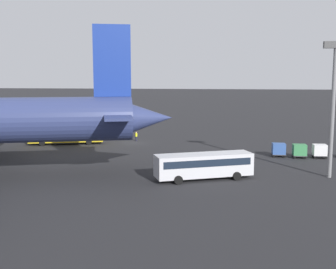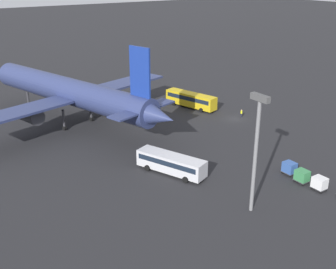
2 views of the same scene
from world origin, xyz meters
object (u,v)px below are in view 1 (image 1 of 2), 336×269
at_px(shuttle_bus_far, 204,164).
at_px(worker_person, 136,136).
at_px(cargo_cart_blue, 279,149).
at_px(cargo_cart_white, 320,150).
at_px(cargo_cart_green, 299,150).
at_px(shuttle_bus_near, 66,133).

relative_size(shuttle_bus_far, worker_person, 6.76).
relative_size(worker_person, cargo_cart_blue, 0.84).
height_order(shuttle_bus_far, cargo_cart_white, shuttle_bus_far).
bearing_deg(shuttle_bus_far, cargo_cart_green, -155.33).
xyz_separation_m(cargo_cart_green, cargo_cart_blue, (2.95, -0.54, 0.00)).
bearing_deg(shuttle_bus_near, shuttle_bus_far, 122.57).
distance_m(shuttle_bus_far, worker_person, 30.83).
xyz_separation_m(shuttle_bus_far, cargo_cart_white, (-16.42, -15.06, -0.65)).
xyz_separation_m(shuttle_bus_far, worker_person, (13.92, -27.49, -0.97)).
bearing_deg(cargo_cart_green, cargo_cart_white, -173.98).
height_order(worker_person, cargo_cart_blue, cargo_cart_blue).
bearing_deg(cargo_cart_green, worker_person, -24.96).
distance_m(cargo_cart_green, cargo_cart_blue, 3.00).
bearing_deg(worker_person, shuttle_bus_far, 116.85).
xyz_separation_m(shuttle_bus_far, cargo_cart_green, (-13.47, -14.75, -0.65)).
height_order(shuttle_bus_far, worker_person, shuttle_bus_far).
bearing_deg(shuttle_bus_far, cargo_cart_blue, -147.46).
distance_m(shuttle_bus_near, cargo_cart_white, 42.67).
bearing_deg(cargo_cart_blue, shuttle_bus_far, 55.46).
height_order(shuttle_bus_near, worker_person, shuttle_bus_near).
bearing_deg(cargo_cart_green, cargo_cart_blue, -10.47).
distance_m(shuttle_bus_near, cargo_cart_green, 39.83).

